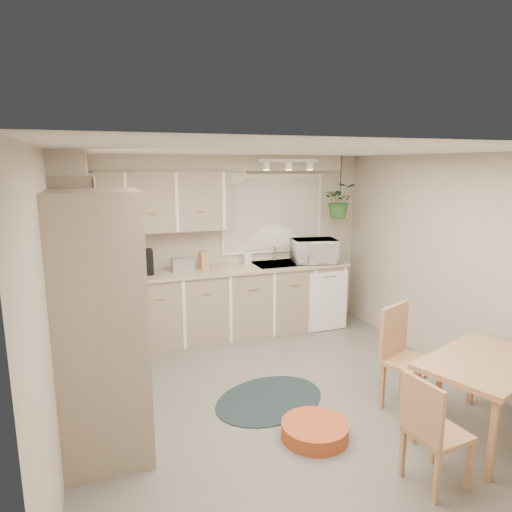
# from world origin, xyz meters

# --- Properties ---
(floor) EXTENTS (4.20, 4.20, 0.00)m
(floor) POSITION_xyz_m (0.00, 0.00, 0.00)
(floor) COLOR slate
(floor) RESTS_ON ground
(ceiling) EXTENTS (4.20, 4.20, 0.00)m
(ceiling) POSITION_xyz_m (0.00, 0.00, 2.40)
(ceiling) COLOR silver
(ceiling) RESTS_ON wall_back
(wall_back) EXTENTS (4.00, 0.04, 2.40)m
(wall_back) POSITION_xyz_m (0.00, 2.10, 1.20)
(wall_back) COLOR #B7AA97
(wall_back) RESTS_ON floor
(wall_front) EXTENTS (4.00, 0.04, 2.40)m
(wall_front) POSITION_xyz_m (0.00, -2.10, 1.20)
(wall_front) COLOR #B7AA97
(wall_front) RESTS_ON floor
(wall_left) EXTENTS (0.04, 4.20, 2.40)m
(wall_left) POSITION_xyz_m (-2.00, 0.00, 1.20)
(wall_left) COLOR #B7AA97
(wall_left) RESTS_ON floor
(wall_right) EXTENTS (0.04, 4.20, 2.40)m
(wall_right) POSITION_xyz_m (2.00, 0.00, 1.20)
(wall_right) COLOR #B7AA97
(wall_right) RESTS_ON floor
(base_cab_left) EXTENTS (0.60, 1.85, 0.90)m
(base_cab_left) POSITION_xyz_m (-1.70, 0.88, 0.45)
(base_cab_left) COLOR gray
(base_cab_left) RESTS_ON floor
(base_cab_back) EXTENTS (3.60, 0.60, 0.90)m
(base_cab_back) POSITION_xyz_m (-0.20, 1.80, 0.45)
(base_cab_back) COLOR gray
(base_cab_back) RESTS_ON floor
(counter_left) EXTENTS (0.64, 1.89, 0.04)m
(counter_left) POSITION_xyz_m (-1.69, 0.88, 0.92)
(counter_left) COLOR tan
(counter_left) RESTS_ON base_cab_left
(counter_back) EXTENTS (3.64, 0.64, 0.04)m
(counter_back) POSITION_xyz_m (-0.20, 1.79, 0.92)
(counter_back) COLOR tan
(counter_back) RESTS_ON base_cab_back
(oven_stack) EXTENTS (0.65, 0.65, 2.10)m
(oven_stack) POSITION_xyz_m (-1.68, -0.38, 1.05)
(oven_stack) COLOR gray
(oven_stack) RESTS_ON floor
(wall_oven_face) EXTENTS (0.02, 0.56, 0.58)m
(wall_oven_face) POSITION_xyz_m (-1.35, -0.38, 1.05)
(wall_oven_face) COLOR white
(wall_oven_face) RESTS_ON oven_stack
(upper_cab_left) EXTENTS (0.35, 2.00, 0.75)m
(upper_cab_left) POSITION_xyz_m (-1.82, 1.00, 1.83)
(upper_cab_left) COLOR gray
(upper_cab_left) RESTS_ON wall_left
(upper_cab_back) EXTENTS (2.00, 0.35, 0.75)m
(upper_cab_back) POSITION_xyz_m (-1.00, 1.93, 1.83)
(upper_cab_back) COLOR gray
(upper_cab_back) RESTS_ON wall_back
(soffit_left) EXTENTS (0.30, 2.00, 0.20)m
(soffit_left) POSITION_xyz_m (-1.85, 1.00, 2.30)
(soffit_left) COLOR #B7AA97
(soffit_left) RESTS_ON wall_left
(soffit_back) EXTENTS (3.60, 0.30, 0.20)m
(soffit_back) POSITION_xyz_m (-0.20, 1.95, 2.30)
(soffit_back) COLOR #B7AA97
(soffit_back) RESTS_ON wall_back
(cooktop) EXTENTS (0.52, 0.58, 0.02)m
(cooktop) POSITION_xyz_m (-1.68, 0.30, 0.94)
(cooktop) COLOR white
(cooktop) RESTS_ON counter_left
(range_hood) EXTENTS (0.40, 0.60, 0.14)m
(range_hood) POSITION_xyz_m (-1.70, 0.30, 1.40)
(range_hood) COLOR white
(range_hood) RESTS_ON upper_cab_left
(window_blinds) EXTENTS (1.40, 0.02, 1.00)m
(window_blinds) POSITION_xyz_m (0.70, 2.07, 1.60)
(window_blinds) COLOR silver
(window_blinds) RESTS_ON wall_back
(window_frame) EXTENTS (1.50, 0.02, 1.10)m
(window_frame) POSITION_xyz_m (0.70, 2.08, 1.60)
(window_frame) COLOR white
(window_frame) RESTS_ON wall_back
(sink) EXTENTS (0.70, 0.48, 0.10)m
(sink) POSITION_xyz_m (0.70, 1.80, 0.90)
(sink) COLOR #9D9EA4
(sink) RESTS_ON counter_back
(dishwasher_front) EXTENTS (0.58, 0.02, 0.83)m
(dishwasher_front) POSITION_xyz_m (1.30, 1.49, 0.42)
(dishwasher_front) COLOR white
(dishwasher_front) RESTS_ON base_cab_back
(track_light_bar) EXTENTS (0.80, 0.04, 0.04)m
(track_light_bar) POSITION_xyz_m (0.70, 1.55, 2.33)
(track_light_bar) COLOR white
(track_light_bar) RESTS_ON ceiling
(wall_clock) EXTENTS (0.30, 0.03, 0.30)m
(wall_clock) POSITION_xyz_m (0.15, 2.07, 2.18)
(wall_clock) COLOR gold
(wall_clock) RESTS_ON wall_back
(dining_table) EXTENTS (1.29, 1.07, 0.70)m
(dining_table) POSITION_xyz_m (1.30, -1.19, 0.35)
(dining_table) COLOR tan
(dining_table) RESTS_ON floor
(chair_left) EXTENTS (0.43, 0.43, 0.84)m
(chair_left) POSITION_xyz_m (0.55, -1.52, 0.42)
(chair_left) COLOR tan
(chair_left) RESTS_ON floor
(chair_back) EXTENTS (0.60, 0.60, 0.98)m
(chair_back) POSITION_xyz_m (1.04, -0.61, 0.49)
(chair_back) COLOR tan
(chair_back) RESTS_ON floor
(braided_rug) EXTENTS (1.40, 1.24, 0.01)m
(braided_rug) POSITION_xyz_m (-0.16, -0.02, 0.01)
(braided_rug) COLOR black
(braided_rug) RESTS_ON floor
(pet_bed) EXTENTS (0.62, 0.62, 0.13)m
(pet_bed) POSITION_xyz_m (-0.02, -0.73, 0.07)
(pet_bed) COLOR #BB5625
(pet_bed) RESTS_ON floor
(microwave) EXTENTS (0.64, 0.43, 0.40)m
(microwave) POSITION_xyz_m (1.17, 1.70, 1.14)
(microwave) COLOR white
(microwave) RESTS_ON counter_back
(soap_bottle) EXTENTS (0.12, 0.22, 0.10)m
(soap_bottle) POSITION_xyz_m (0.27, 1.95, 0.99)
(soap_bottle) COLOR white
(soap_bottle) RESTS_ON counter_back
(hanging_plant) EXTENTS (0.59, 0.62, 0.38)m
(hanging_plant) POSITION_xyz_m (1.54, 1.70, 1.74)
(hanging_plant) COLOR #2B5C25
(hanging_plant) RESTS_ON ceiling
(coffee_maker) EXTENTS (0.18, 0.21, 0.31)m
(coffee_maker) POSITION_xyz_m (-1.11, 1.80, 1.09)
(coffee_maker) COLOR black
(coffee_maker) RESTS_ON counter_back
(toaster) EXTENTS (0.28, 0.17, 0.17)m
(toaster) POSITION_xyz_m (-0.64, 1.82, 1.02)
(toaster) COLOR #9D9EA4
(toaster) RESTS_ON counter_back
(knife_block) EXTENTS (0.13, 0.13, 0.23)m
(knife_block) POSITION_xyz_m (-0.36, 1.85, 1.06)
(knife_block) COLOR tan
(knife_block) RESTS_ON counter_back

